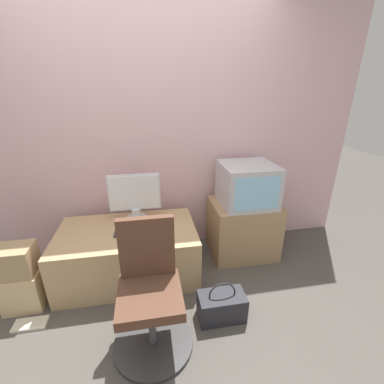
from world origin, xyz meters
TOP-DOWN VIEW (x-y plane):
  - ground_plane at (0.00, 0.00)m, footprint 12.00×12.00m
  - wall_back at (0.00, 1.32)m, footprint 4.40×0.05m
  - desk at (-0.21, 0.82)m, footprint 1.22×0.71m
  - side_stand at (0.95, 0.98)m, footprint 0.66×0.52m
  - main_monitor at (-0.13, 1.02)m, footprint 0.48×0.20m
  - keyboard at (-0.14, 0.76)m, footprint 0.35×0.10m
  - mouse at (0.09, 0.74)m, footprint 0.06×0.04m
  - crt_tv at (0.95, 0.97)m, footprint 0.51×0.50m
  - office_chair at (-0.03, 0.09)m, footprint 0.54×0.54m
  - cardboard_box_lower at (-1.03, 0.58)m, footprint 0.29×0.24m
  - cardboard_box_upper at (-1.03, 0.58)m, footprint 0.27×0.22m
  - handbag at (0.49, 0.18)m, footprint 0.35×0.19m
  - book at (-0.93, 0.36)m, footprint 0.24×0.11m

SIDE VIEW (x-z plane):
  - ground_plane at x=0.00m, z-range 0.00..0.00m
  - book at x=-0.93m, z-range 0.00..0.02m
  - handbag at x=0.49m, z-range -0.05..0.27m
  - cardboard_box_lower at x=-1.03m, z-range 0.00..0.32m
  - desk at x=-0.21m, z-range 0.00..0.48m
  - side_stand at x=0.95m, z-range 0.00..0.58m
  - office_chair at x=-0.03m, z-range -0.09..0.81m
  - cardboard_box_upper at x=-1.03m, z-range 0.32..0.55m
  - keyboard at x=-0.14m, z-range 0.48..0.49m
  - mouse at x=0.09m, z-range 0.48..0.51m
  - main_monitor at x=-0.13m, z-range 0.48..0.93m
  - crt_tv at x=0.95m, z-range 0.58..0.98m
  - wall_back at x=0.00m, z-range 0.00..2.60m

